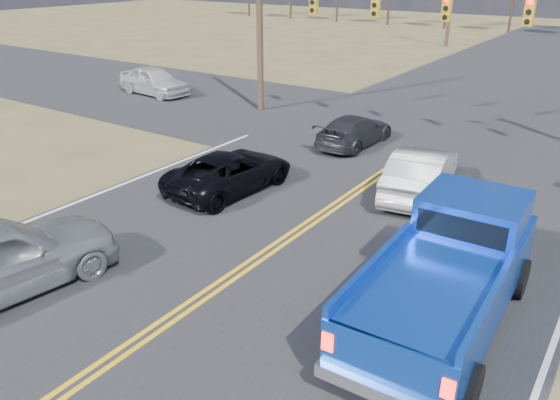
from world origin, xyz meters
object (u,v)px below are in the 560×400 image
Objects in this scene: pickup_truck at (449,273)px; black_suv at (230,171)px; cross_car_west at (154,81)px; white_car_queue at (421,172)px; dgrey_car_queue at (355,131)px.

pickup_truck reaches higher than black_suv.
cross_car_west reaches higher than black_suv.
black_suv is 6.14m from white_car_queue.
cross_car_west is (-12.56, 8.56, 0.14)m from black_suv.
black_suv is 15.20m from cross_car_west.
pickup_truck is at bearing -113.84° from cross_car_west.
dgrey_car_queue is 0.92× the size of cross_car_west.
cross_car_west is (-13.67, 1.94, 0.17)m from dgrey_car_queue.
black_suv is at bearing 82.06° from dgrey_car_queue.
pickup_truck is 1.36× the size of black_suv.
white_car_queue is 1.10× the size of dgrey_car_queue.
pickup_truck reaches higher than dgrey_car_queue.
pickup_truck reaches higher than white_car_queue.
white_car_queue is at bearing 113.78° from pickup_truck.
white_car_queue is at bearing -101.53° from cross_car_west.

